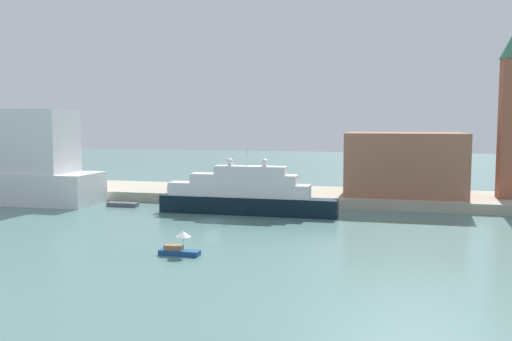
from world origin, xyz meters
TOP-DOWN VIEW (x-y plane):
  - ground at (0.00, 0.00)m, footprint 400.00×400.00m
  - quay_dock at (0.00, 25.24)m, footprint 110.00×18.47m
  - large_yacht at (3.08, 7.52)m, footprint 29.64×3.58m
  - small_motorboat at (2.96, -20.73)m, footprint 4.72×1.77m
  - work_barge at (-20.30, 10.00)m, footprint 5.67×1.52m
  - harbor_building at (28.95, 25.71)m, footprint 21.25×14.68m
  - bell_tower at (46.57, 24.67)m, footprint 4.52×4.52m
  - parked_car at (-14.34, 21.58)m, footprint 3.86×1.77m
  - person_figure at (-9.40, 19.73)m, footprint 0.36×0.36m
  - mooring_bollard at (7.31, 17.76)m, footprint 0.54×0.54m

SIDE VIEW (x-z plane):
  - ground at x=0.00m, z-range 0.00..0.00m
  - work_barge at x=-20.30m, z-range 0.00..0.72m
  - quay_dock at x=0.00m, z-range 0.00..1.76m
  - small_motorboat at x=2.96m, z-range -0.39..2.38m
  - mooring_bollard at x=7.31m, z-range 1.76..2.59m
  - parked_car at x=-14.34m, z-range 1.65..3.13m
  - person_figure at x=-9.40m, z-range 1.69..3.40m
  - large_yacht at x=3.08m, z-range -2.21..8.65m
  - harbor_building at x=28.95m, z-range 1.76..13.19m
  - bell_tower at x=46.57m, z-range 2.93..31.72m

